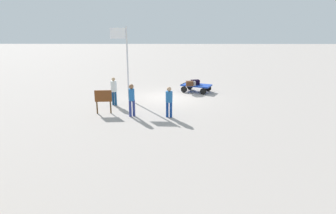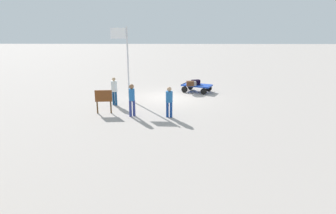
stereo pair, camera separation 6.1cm
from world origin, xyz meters
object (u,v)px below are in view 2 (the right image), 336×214
(worker_trailing, at_px, (114,89))
(worker_supervisor, at_px, (132,98))
(suitcase_olive, at_px, (192,84))
(suitcase_navy, at_px, (196,82))
(suitcase_maroon, at_px, (190,84))
(worker_lead, at_px, (169,99))
(flagpole, at_px, (125,56))
(luggage_cart, at_px, (196,86))
(signboard, at_px, (104,98))

(worker_trailing, bearing_deg, worker_supervisor, 121.71)
(suitcase_olive, bearing_deg, suitcase_navy, -126.91)
(suitcase_maroon, height_order, suitcase_olive, suitcase_maroon)
(worker_lead, relative_size, flagpole, 0.35)
(suitcase_navy, height_order, worker_trailing, worker_trailing)
(luggage_cart, xyz_separation_m, flagpole, (4.72, 2.40, 2.44))
(worker_supervisor, bearing_deg, flagpole, -76.73)
(suitcase_navy, height_order, suitcase_olive, suitcase_navy)
(worker_trailing, bearing_deg, signboard, 81.54)
(suitcase_navy, bearing_deg, signboard, 44.78)
(suitcase_maroon, bearing_deg, luggage_cart, -133.46)
(suitcase_olive, distance_m, flagpole, 5.22)
(suitcase_maroon, bearing_deg, worker_supervisor, 57.89)
(luggage_cart, xyz_separation_m, worker_supervisor, (3.89, 5.92, 0.59))
(worker_lead, xyz_separation_m, worker_trailing, (3.33, -2.35, 0.04))
(worker_supervisor, xyz_separation_m, flagpole, (0.83, -3.52, 1.85))
(luggage_cart, height_order, worker_supervisor, worker_supervisor)
(suitcase_maroon, height_order, worker_trailing, worker_trailing)
(luggage_cart, height_order, worker_trailing, worker_trailing)
(worker_supervisor, xyz_separation_m, signboard, (1.62, -0.51, -0.15))
(suitcase_navy, distance_m, suitcase_olive, 0.55)
(worker_supervisor, distance_m, signboard, 1.70)
(suitcase_maroon, xyz_separation_m, worker_trailing, (4.75, 3.19, 0.29))
(worker_trailing, distance_m, flagpole, 2.34)
(luggage_cart, height_order, worker_lead, worker_lead)
(suitcase_maroon, height_order, flagpole, flagpole)
(suitcase_maroon, height_order, signboard, signboard)
(worker_trailing, height_order, worker_supervisor, worker_supervisor)
(worker_supervisor, relative_size, flagpole, 0.38)
(suitcase_navy, xyz_separation_m, worker_supervisor, (3.82, 5.90, 0.29))
(flagpole, height_order, signboard, flagpole)
(luggage_cart, relative_size, signboard, 1.81)
(luggage_cart, distance_m, worker_trailing, 6.46)
(flagpole, bearing_deg, worker_supervisor, 103.27)
(luggage_cart, bearing_deg, suitcase_olive, 49.47)
(suitcase_maroon, xyz_separation_m, worker_lead, (1.42, 5.54, 0.25))
(luggage_cart, xyz_separation_m, worker_lead, (1.92, 6.07, 0.55))
(worker_supervisor, bearing_deg, signboard, -17.41)
(suitcase_maroon, relative_size, worker_trailing, 0.30)
(suitcase_navy, distance_m, worker_lead, 6.34)
(suitcase_olive, bearing_deg, signboard, 44.14)
(signboard, bearing_deg, suitcase_navy, -135.22)
(suitcase_olive, height_order, worker_trailing, worker_trailing)
(suitcase_navy, bearing_deg, worker_lead, 72.91)
(flagpole, xyz_separation_m, signboard, (0.78, 3.02, -2.00))
(suitcase_olive, xyz_separation_m, signboard, (5.11, 4.96, 0.17))
(suitcase_olive, height_order, worker_supervisor, worker_supervisor)
(suitcase_navy, distance_m, flagpole, 5.65)
(suitcase_olive, distance_m, worker_trailing, 5.86)
(worker_supervisor, height_order, signboard, worker_supervisor)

